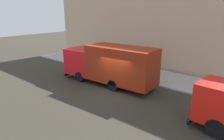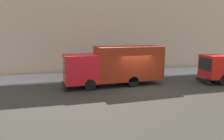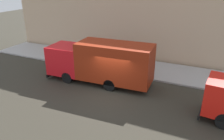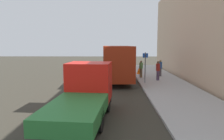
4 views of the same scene
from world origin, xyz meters
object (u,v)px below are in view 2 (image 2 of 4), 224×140
at_px(pedestrian_third, 81,66).
at_px(street_sign_post, 123,61).
at_px(pedestrian_walking, 94,69).
at_px(pedestrian_standing, 108,66).
at_px(traffic_cone_orange, 67,76).
at_px(large_utility_truck, 116,65).

relative_size(pedestrian_third, street_sign_post, 0.65).
bearing_deg(street_sign_post, pedestrian_walking, 89.78).
xyz_separation_m(pedestrian_walking, pedestrian_third, (2.04, 0.96, -0.01)).
distance_m(pedestrian_standing, street_sign_post, 1.83).
height_order(pedestrian_walking, traffic_cone_orange, pedestrian_walking).
height_order(large_utility_truck, pedestrian_third, large_utility_truck).
xyz_separation_m(pedestrian_standing, street_sign_post, (-1.30, -1.16, 0.57)).
height_order(large_utility_truck, traffic_cone_orange, large_utility_truck).
bearing_deg(traffic_cone_orange, pedestrian_third, -35.91).
bearing_deg(street_sign_post, pedestrian_standing, 41.60).
height_order(large_utility_truck, pedestrian_standing, large_utility_truck).
relative_size(pedestrian_walking, street_sign_post, 0.65).
bearing_deg(pedestrian_third, traffic_cone_orange, 173.37).
height_order(pedestrian_standing, pedestrian_third, pedestrian_standing).
distance_m(traffic_cone_orange, street_sign_post, 5.29).
height_order(large_utility_truck, pedestrian_walking, large_utility_truck).
bearing_deg(traffic_cone_orange, street_sign_post, -91.05).
relative_size(pedestrian_third, traffic_cone_orange, 2.23).
height_order(pedestrian_third, traffic_cone_orange, pedestrian_third).
xyz_separation_m(large_utility_truck, pedestrian_walking, (2.38, 1.39, -0.71)).
xyz_separation_m(large_utility_truck, traffic_cone_orange, (2.46, 3.77, -1.20)).
relative_size(large_utility_truck, traffic_cone_orange, 11.18).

